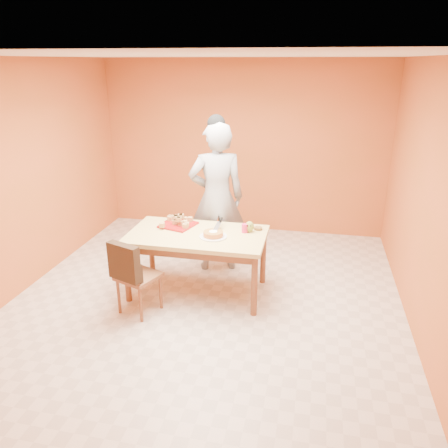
% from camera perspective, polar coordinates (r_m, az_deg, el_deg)
% --- Properties ---
extents(floor, '(5.00, 5.00, 0.00)m').
position_cam_1_polar(floor, '(5.21, -2.43, -10.09)').
color(floor, beige).
rests_on(floor, ground).
extents(ceiling, '(5.00, 5.00, 0.00)m').
position_cam_1_polar(ceiling, '(4.48, -2.98, 21.15)').
color(ceiling, white).
rests_on(ceiling, wall_back).
extents(wall_back, '(4.50, 0.00, 4.50)m').
position_cam_1_polar(wall_back, '(7.05, 2.50, 9.90)').
color(wall_back, '#C85A2E').
rests_on(wall_back, floor).
extents(wall_left, '(0.00, 5.00, 5.00)m').
position_cam_1_polar(wall_left, '(5.65, -25.44, 5.24)').
color(wall_left, '#C85A2E').
rests_on(wall_left, floor).
extents(wall_right, '(0.00, 5.00, 5.00)m').
position_cam_1_polar(wall_right, '(4.66, 25.24, 2.31)').
color(wall_right, '#C85A2E').
rests_on(wall_right, floor).
extents(dining_table, '(1.60, 0.90, 0.76)m').
position_cam_1_polar(dining_table, '(5.14, -3.51, -2.21)').
color(dining_table, '#D2BA6D').
rests_on(dining_table, floor).
extents(dining_chair, '(0.53, 0.59, 0.88)m').
position_cam_1_polar(dining_chair, '(4.89, -11.21, -6.55)').
color(dining_chair, brown).
rests_on(dining_chair, floor).
extents(pastry_pile, '(0.34, 0.34, 0.11)m').
position_cam_1_polar(pastry_pile, '(5.34, -6.03, 0.56)').
color(pastry_pile, '#B9804F').
rests_on(pastry_pile, pastry_platter).
extents(person, '(0.83, 0.68, 1.97)m').
position_cam_1_polar(person, '(5.65, -0.96, 3.39)').
color(person, gray).
rests_on(person, floor).
extents(pastry_platter, '(0.46, 0.46, 0.02)m').
position_cam_1_polar(pastry_platter, '(5.36, -6.00, -0.10)').
color(pastry_platter, maroon).
rests_on(pastry_platter, dining_table).
extents(red_dinner_plate, '(0.31, 0.31, 0.02)m').
position_cam_1_polar(red_dinner_plate, '(5.44, -6.38, 0.17)').
color(red_dinner_plate, maroon).
rests_on(red_dinner_plate, dining_table).
extents(white_cake_plate, '(0.37, 0.37, 0.01)m').
position_cam_1_polar(white_cake_plate, '(4.99, -1.42, -1.63)').
color(white_cake_plate, silver).
rests_on(white_cake_plate, dining_table).
extents(sponge_cake, '(0.24, 0.24, 0.05)m').
position_cam_1_polar(sponge_cake, '(4.98, -1.42, -1.30)').
color(sponge_cake, '#BF6631').
rests_on(sponge_cake, white_cake_plate).
extents(cake_server, '(0.07, 0.29, 0.01)m').
position_cam_1_polar(cake_server, '(5.13, -0.85, -0.23)').
color(cake_server, silver).
rests_on(cake_server, sponge_cake).
extents(egg_ornament, '(0.11, 0.09, 0.13)m').
position_cam_1_polar(egg_ornament, '(5.12, 3.36, -0.35)').
color(egg_ornament, olive).
rests_on(egg_ornament, dining_table).
extents(magenta_glass, '(0.09, 0.09, 0.10)m').
position_cam_1_polar(magenta_glass, '(5.11, 2.71, -0.56)').
color(magenta_glass, '#D11F58').
rests_on(magenta_glass, dining_table).
extents(checker_tin, '(0.13, 0.13, 0.03)m').
position_cam_1_polar(checker_tin, '(5.22, 4.47, -0.58)').
color(checker_tin, '#3A220F').
rests_on(checker_tin, dining_table).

